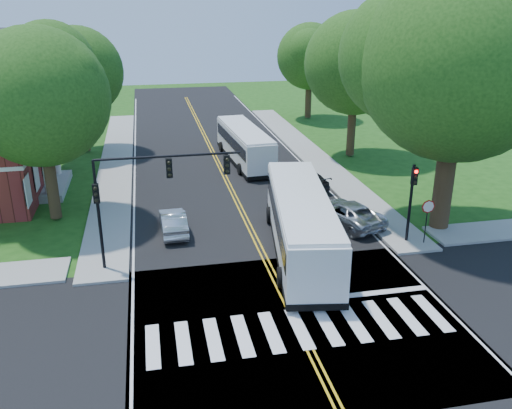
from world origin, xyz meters
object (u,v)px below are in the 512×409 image
object	(u,v)px
hatchback	(173,222)
suv	(346,213)
signal_ne	(412,193)
bus_lead	(301,222)
bus_follow	(244,144)
dark_sedan	(306,179)
signal_nw	(146,185)

from	to	relation	value
hatchback	suv	bearing A→B (deg)	173.43
signal_ne	bus_lead	distance (m)	6.29
bus_follow	dark_sedan	size ratio (longest dim) A/B	2.65
signal_nw	dark_sedan	world-z (taller)	signal_nw
hatchback	signal_nw	bearing A→B (deg)	69.55
hatchback	suv	xyz separation A→B (m)	(10.29, -0.82, 0.05)
bus_follow	suv	world-z (taller)	bus_follow
hatchback	bus_lead	bearing A→B (deg)	147.01
signal_ne	suv	world-z (taller)	signal_ne
bus_follow	hatchback	distance (m)	15.26
bus_lead	bus_follow	size ratio (longest dim) A/B	1.15
bus_lead	hatchback	world-z (taller)	bus_lead
bus_lead	suv	distance (m)	4.97
bus_follow	suv	distance (m)	14.93
signal_ne	dark_sedan	distance (m)	10.92
bus_lead	hatchback	size ratio (longest dim) A/B	3.16
signal_nw	suv	bearing A→B (deg)	15.59
hatchback	signal_ne	bearing A→B (deg)	160.26
dark_sedan	signal_nw	bearing A→B (deg)	25.30
suv	dark_sedan	world-z (taller)	suv
suv	bus_follow	bearing A→B (deg)	-96.44
signal_nw	bus_follow	world-z (taller)	signal_nw
signal_nw	suv	distance (m)	12.63
bus_lead	dark_sedan	world-z (taller)	bus_lead
signal_ne	bus_lead	world-z (taller)	signal_ne
hatchback	dark_sedan	xyz separation A→B (m)	(9.89, 6.24, -0.06)
dark_sedan	hatchback	bearing A→B (deg)	15.04
bus_lead	signal_ne	bearing A→B (deg)	-172.14
bus_lead	bus_follow	distance (m)	17.59
bus_follow	dark_sedan	distance (m)	8.12
signal_ne	dark_sedan	world-z (taller)	signal_ne
bus_lead	suv	xyz separation A→B (m)	(3.75, 3.10, -1.00)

